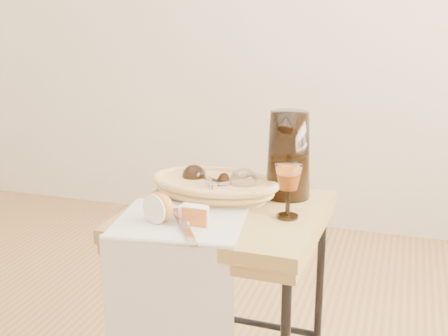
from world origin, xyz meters
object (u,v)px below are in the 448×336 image
(bread_basket, at_px, (214,188))
(pitcher, at_px, (289,155))
(side_table, at_px, (226,316))
(wine_goblet, at_px, (288,191))
(goblet_lying_b, at_px, (229,183))
(tea_towel, at_px, (181,220))
(goblet_lying_a, at_px, (206,179))
(apple_half, at_px, (160,207))
(table_knife, at_px, (184,225))

(bread_basket, xyz_separation_m, pitcher, (0.20, 0.07, 0.10))
(side_table, distance_m, wine_goblet, 0.43)
(goblet_lying_b, height_order, wine_goblet, wine_goblet)
(pitcher, bearing_deg, tea_towel, -126.45)
(goblet_lying_a, height_order, apple_half, goblet_lying_a)
(bread_basket, xyz_separation_m, goblet_lying_a, (-0.03, 0.01, 0.02))
(side_table, height_order, goblet_lying_a, goblet_lying_a)
(wine_goblet, height_order, table_knife, wine_goblet)
(tea_towel, bearing_deg, goblet_lying_a, 84.43)
(side_table, relative_size, wine_goblet, 4.44)
(pitcher, xyz_separation_m, wine_goblet, (0.04, -0.17, -0.05))
(bread_basket, bearing_deg, tea_towel, -89.73)
(wine_goblet, height_order, apple_half, wine_goblet)
(wine_goblet, xyz_separation_m, apple_half, (-0.30, -0.14, -0.03))
(tea_towel, height_order, goblet_lying_b, goblet_lying_b)
(bread_basket, distance_m, table_knife, 0.26)
(goblet_lying_b, bearing_deg, bread_basket, 118.47)
(wine_goblet, relative_size, table_knife, 0.65)
(goblet_lying_b, bearing_deg, wine_goblet, -63.63)
(apple_half, height_order, table_knife, apple_half)
(wine_goblet, bearing_deg, goblet_lying_b, 156.10)
(goblet_lying_b, xyz_separation_m, pitcher, (0.15, 0.09, 0.07))
(tea_towel, bearing_deg, apple_half, -154.78)
(pitcher, bearing_deg, wine_goblet, -77.11)
(tea_towel, distance_m, goblet_lying_b, 0.21)
(side_table, bearing_deg, table_knife, -105.62)
(side_table, relative_size, goblet_lying_a, 5.63)
(goblet_lying_b, bearing_deg, apple_half, -156.77)
(pitcher, bearing_deg, side_table, -130.05)
(tea_towel, height_order, apple_half, apple_half)
(bread_basket, relative_size, apple_half, 4.07)
(side_table, height_order, apple_half, apple_half)
(tea_towel, xyz_separation_m, table_knife, (0.03, -0.05, 0.01))
(side_table, relative_size, goblet_lying_b, 5.03)
(goblet_lying_a, distance_m, pitcher, 0.25)
(goblet_lying_a, relative_size, wine_goblet, 0.79)
(goblet_lying_b, distance_m, pitcher, 0.19)
(pitcher, bearing_deg, bread_basket, -159.02)
(table_knife, bearing_deg, tea_towel, 179.02)
(goblet_lying_b, bearing_deg, tea_towel, -149.60)
(goblet_lying_a, bearing_deg, apple_half, 100.49)
(table_knife, bearing_deg, side_table, 132.78)
(tea_towel, xyz_separation_m, wine_goblet, (0.25, 0.11, 0.07))
(side_table, xyz_separation_m, pitcher, (0.14, 0.15, 0.45))
(goblet_lying_a, bearing_deg, wine_goblet, 173.92)
(tea_towel, relative_size, pitcher, 1.11)
(pitcher, distance_m, wine_goblet, 0.18)
(tea_towel, xyz_separation_m, bread_basket, (0.02, 0.21, 0.02))
(tea_towel, xyz_separation_m, pitcher, (0.22, 0.28, 0.12))
(goblet_lying_a, distance_m, wine_goblet, 0.29)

